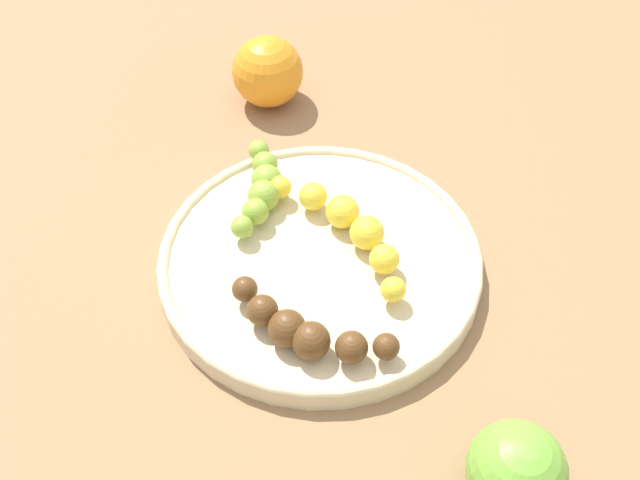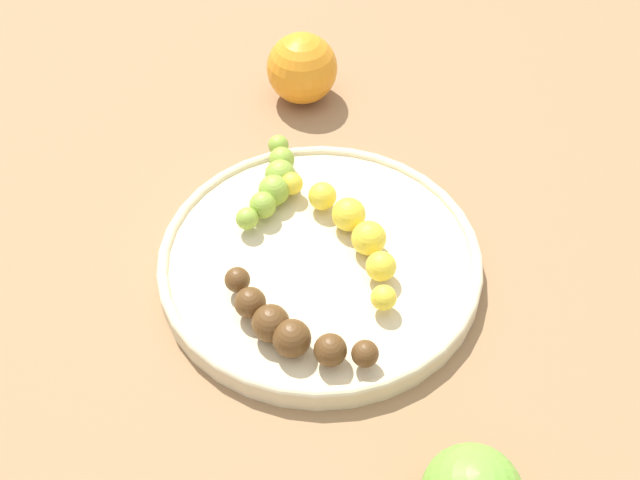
{
  "view_description": "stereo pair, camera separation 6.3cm",
  "coord_description": "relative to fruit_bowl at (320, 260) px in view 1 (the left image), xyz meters",
  "views": [
    {
      "loc": [
        -0.42,
        -0.03,
        0.51
      ],
      "look_at": [
        0.0,
        0.0,
        0.04
      ],
      "focal_mm": 41.78,
      "sensor_mm": 36.0,
      "label": 1
    },
    {
      "loc": [
        -0.41,
        -0.09,
        0.51
      ],
      "look_at": [
        0.0,
        0.0,
        0.04
      ],
      "focal_mm": 41.78,
      "sensor_mm": 36.0,
      "label": 2
    }
  ],
  "objects": [
    {
      "name": "apple_green",
      "position": [
        -0.19,
        -0.14,
        0.02
      ],
      "size": [
        0.07,
        0.07,
        0.07
      ],
      "primitive_type": "sphere",
      "color": "#72B238",
      "rests_on": "ground_plane"
    },
    {
      "name": "banana_yellow",
      "position": [
        0.02,
        -0.02,
        0.02
      ],
      "size": [
        0.13,
        0.12,
        0.03
      ],
      "rotation": [
        0.0,
        0.0,
        5.46
      ],
      "color": "yellow",
      "rests_on": "fruit_bowl"
    },
    {
      "name": "orange_fruit",
      "position": [
        0.24,
        0.07,
        0.03
      ],
      "size": [
        0.08,
        0.08,
        0.08
      ],
      "primitive_type": "sphere",
      "color": "orange",
      "rests_on": "ground_plane"
    },
    {
      "name": "ground_plane",
      "position": [
        0.0,
        0.0,
        -0.01
      ],
      "size": [
        2.4,
        2.4,
        0.0
      ],
      "primitive_type": "plane",
      "color": "#936D47"
    },
    {
      "name": "banana_overripe",
      "position": [
        -0.09,
        0.01,
        0.02
      ],
      "size": [
        0.07,
        0.14,
        0.03
      ],
      "rotation": [
        0.0,
        0.0,
        2.75
      ],
      "color": "#593819",
      "rests_on": "fruit_bowl"
    },
    {
      "name": "fruit_bowl",
      "position": [
        0.0,
        0.0,
        0.0
      ],
      "size": [
        0.28,
        0.28,
        0.02
      ],
      "color": "beige",
      "rests_on": "ground_plane"
    },
    {
      "name": "banana_green",
      "position": [
        0.06,
        0.06,
        0.02
      ],
      "size": [
        0.12,
        0.04,
        0.03
      ],
      "rotation": [
        0.0,
        0.0,
        4.69
      ],
      "color": "#8CAD38",
      "rests_on": "fruit_bowl"
    }
  ]
}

